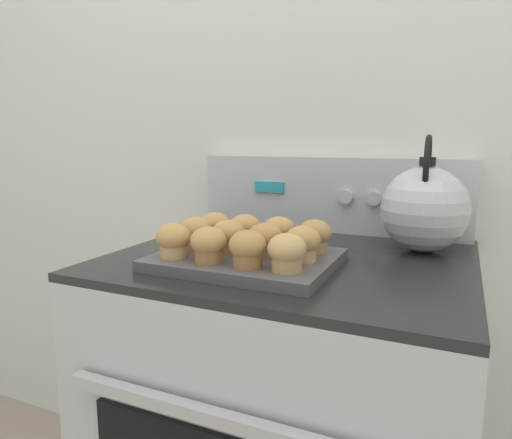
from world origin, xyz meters
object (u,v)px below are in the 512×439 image
(stove_range, at_px, (289,435))
(muffin_r0_c3, at_px, (287,252))
(muffin_r2_c3, at_px, (315,236))
(tea_kettle, at_px, (425,208))
(muffin_r1_c0, at_px, (196,233))
(muffin_r2_c1, at_px, (245,229))
(muffin_r0_c1, at_px, (208,244))
(muffin_r1_c2, at_px, (265,240))
(muffin_r1_c1, at_px, (228,236))
(muffin_r2_c0, at_px, (215,227))
(muffin_pan, at_px, (246,260))
(muffin_r1_c3, at_px, (302,243))
(muffin_r0_c2, at_px, (248,248))
(muffin_r2_c2, at_px, (279,232))
(muffin_r0_c0, at_px, (174,240))

(stove_range, xyz_separation_m, muffin_r0_c3, (0.06, -0.19, 0.50))
(muffin_r2_c3, xyz_separation_m, tea_kettle, (0.20, 0.20, 0.04))
(stove_range, distance_m, muffin_r2_c3, 0.51)
(muffin_r1_c0, distance_m, muffin_r2_c1, 0.11)
(muffin_r0_c1, distance_m, muffin_r1_c2, 0.12)
(muffin_r1_c1, height_order, muffin_r1_c2, same)
(muffin_r1_c2, bearing_deg, muffin_r2_c0, 153.99)
(muffin_pan, bearing_deg, muffin_r2_c0, 146.46)
(muffin_r1_c0, relative_size, muffin_r1_c3, 1.00)
(muffin_r0_c3, distance_m, tea_kettle, 0.41)
(muffin_r0_c2, relative_size, muffin_r2_c1, 1.00)
(muffin_r1_c0, relative_size, muffin_r1_c1, 1.00)
(muffin_r1_c3, xyz_separation_m, tea_kettle, (0.20, 0.27, 0.04))
(muffin_r1_c1, relative_size, muffin_r1_c2, 1.00)
(muffin_r2_c0, relative_size, tea_kettle, 0.26)
(muffin_pan, bearing_deg, muffin_r0_c1, -116.48)
(stove_range, bearing_deg, muffin_r1_c1, -129.77)
(muffin_pan, relative_size, muffin_r2_c1, 5.12)
(tea_kettle, bearing_deg, muffin_r2_c1, -151.70)
(muffin_r0_c1, distance_m, muffin_r2_c2, 0.18)
(muffin_r2_c0, bearing_deg, muffin_pan, -33.54)
(muffin_r0_c2, relative_size, muffin_r1_c3, 1.00)
(stove_range, xyz_separation_m, muffin_r0_c1, (-0.10, -0.20, 0.50))
(muffin_r1_c3, distance_m, muffin_r2_c0, 0.25)
(muffin_r1_c3, distance_m, muffin_r2_c2, 0.11)
(muffin_r2_c0, xyz_separation_m, muffin_r2_c2, (0.16, 0.00, 0.00))
(muffin_r0_c1, height_order, muffin_r0_c3, same)
(muffin_r1_c0, distance_m, tea_kettle, 0.52)
(muffin_r0_c1, relative_size, muffin_r0_c2, 1.00)
(tea_kettle, bearing_deg, muffin_r2_c3, -135.49)
(muffin_pan, bearing_deg, muffin_r1_c1, -178.53)
(muffin_r2_c1, xyz_separation_m, muffin_r2_c3, (0.16, -0.00, 0.00))
(muffin_r1_c2, height_order, muffin_r2_c1, same)
(muffin_r1_c1, xyz_separation_m, tea_kettle, (0.36, 0.27, 0.04))
(muffin_r0_c3, height_order, muffin_r1_c3, same)
(muffin_r1_c0, xyz_separation_m, tea_kettle, (0.44, 0.27, 0.04))
(muffin_r0_c0, distance_m, muffin_r1_c1, 0.11)
(muffin_r2_c1, bearing_deg, tea_kettle, 28.30)
(muffin_r0_c1, distance_m, muffin_r1_c3, 0.18)
(muffin_r2_c0, bearing_deg, muffin_r0_c1, -64.59)
(muffin_r1_c3, bearing_deg, muffin_r0_c2, -134.14)
(muffin_r0_c2, height_order, muffin_r0_c3, same)
(muffin_r2_c1, bearing_deg, muffin_r1_c3, -26.05)
(muffin_pan, relative_size, muffin_r2_c2, 5.12)
(muffin_pan, xyz_separation_m, muffin_r2_c1, (-0.04, 0.08, 0.05))
(tea_kettle, bearing_deg, muffin_pan, -139.53)
(muffin_r1_c0, xyz_separation_m, muffin_r2_c3, (0.24, 0.07, 0.00))
(muffin_r1_c1, distance_m, muffin_r2_c1, 0.08)
(muffin_r0_c1, bearing_deg, muffin_pan, 63.52)
(muffin_pan, height_order, tea_kettle, tea_kettle)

